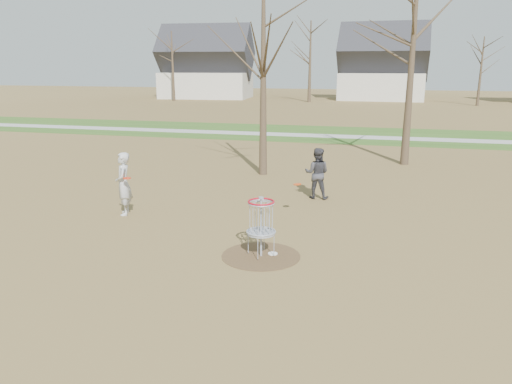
% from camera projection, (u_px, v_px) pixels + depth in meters
% --- Properties ---
extents(ground, '(160.00, 160.00, 0.00)m').
position_uv_depth(ground, '(261.00, 256.00, 11.34)').
color(ground, brown).
rests_on(ground, ground).
extents(green_band, '(160.00, 8.00, 0.01)m').
position_uv_depth(green_band, '(341.00, 134.00, 31.05)').
color(green_band, '#2D5119').
rests_on(green_band, ground).
extents(footpath, '(160.00, 1.50, 0.01)m').
position_uv_depth(footpath, '(340.00, 136.00, 30.11)').
color(footpath, '#9E9E99').
rests_on(footpath, green_band).
extents(dirt_circle, '(1.80, 1.80, 0.01)m').
position_uv_depth(dirt_circle, '(261.00, 256.00, 11.34)').
color(dirt_circle, '#47331E').
rests_on(dirt_circle, ground).
extents(player_standing, '(0.67, 0.78, 1.81)m').
position_uv_depth(player_standing, '(123.00, 184.00, 14.28)').
color(player_standing, '#BCBCBC').
rests_on(player_standing, ground).
extents(player_throwing, '(0.81, 0.64, 1.65)m').
position_uv_depth(player_throwing, '(317.00, 173.00, 16.05)').
color(player_throwing, '#3A393F').
rests_on(player_throwing, ground).
extents(disc_grounded, '(0.22, 0.22, 0.02)m').
position_uv_depth(disc_grounded, '(273.00, 254.00, 11.43)').
color(disc_grounded, white).
rests_on(disc_grounded, dirt_circle).
extents(discs_in_play, '(4.81, 1.53, 0.24)m').
position_uv_depth(discs_in_play, '(217.00, 181.00, 13.99)').
color(discs_in_play, '#DC400B').
rests_on(discs_in_play, ground).
extents(disc_golf_basket, '(0.64, 0.64, 1.35)m').
position_uv_depth(disc_golf_basket, '(261.00, 218.00, 11.11)').
color(disc_golf_basket, '#9EA3AD').
rests_on(disc_golf_basket, ground).
extents(bare_trees, '(52.62, 44.98, 9.00)m').
position_uv_depth(bare_trees, '(379.00, 51.00, 43.18)').
color(bare_trees, '#382B1E').
rests_on(bare_trees, ground).
extents(houses_row, '(56.51, 10.01, 7.26)m').
position_uv_depth(houses_row, '(402.00, 71.00, 58.77)').
color(houses_row, silver).
rests_on(houses_row, ground).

